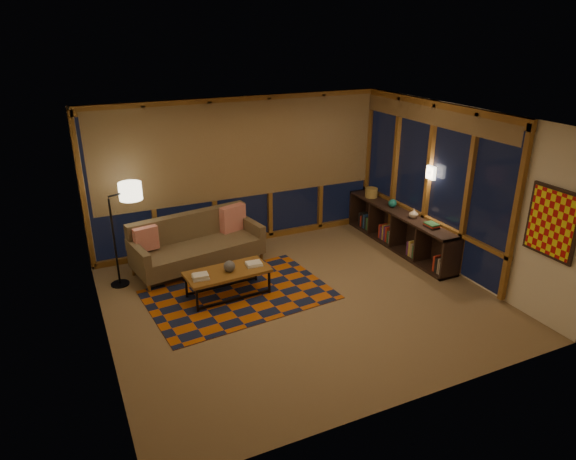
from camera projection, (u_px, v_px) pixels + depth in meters
name	position (u px, v px, depth m)	size (l,w,h in m)	color
floor	(301.00, 300.00, 7.69)	(5.50, 5.00, 0.01)	olive
ceiling	(303.00, 119.00, 6.68)	(5.50, 5.00, 0.01)	white
walls	(302.00, 216.00, 7.18)	(5.51, 5.01, 2.70)	beige
window_wall_back	(242.00, 173.00, 9.23)	(5.30, 0.16, 2.60)	brown
window_wall_right	(427.00, 181.00, 8.73)	(0.16, 3.70, 2.60)	brown
wall_art	(552.00, 223.00, 6.65)	(0.06, 0.74, 0.94)	red
wall_sconce	(431.00, 173.00, 8.51)	(0.12, 0.18, 0.22)	#F5E9BE
sofa	(198.00, 244.00, 8.55)	(2.13, 0.86, 0.87)	brown
pillow_left	(146.00, 241.00, 8.19)	(0.39, 0.13, 0.39)	red
pillow_right	(233.00, 218.00, 9.03)	(0.47, 0.16, 0.47)	red
area_rug	(239.00, 295.00, 7.83)	(2.68, 1.79, 0.01)	#B14E0E
coffee_table	(228.00, 283.00, 7.74)	(1.25, 0.57, 0.42)	brown
book_stack_a	(200.00, 276.00, 7.42)	(0.27, 0.21, 0.08)	silver
book_stack_b	(254.00, 264.00, 7.84)	(0.22, 0.17, 0.04)	silver
ceramic_pot	(229.00, 266.00, 7.61)	(0.17, 0.17, 0.17)	#2C2D30
floor_lamp	(114.00, 238.00, 7.85)	(0.54, 0.35, 1.61)	black
bookshelf	(399.00, 230.00, 9.37)	(0.40, 2.82, 0.71)	#2F201C
basket	(371.00, 193.00, 9.97)	(0.24, 0.24, 0.18)	#A58437
teal_bowl	(393.00, 203.00, 9.42)	(0.15, 0.15, 0.15)	#15635D
vase	(414.00, 213.00, 8.90)	(0.16, 0.16, 0.17)	tan
shelf_book_stack	(432.00, 225.00, 8.51)	(0.18, 0.26, 0.08)	silver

